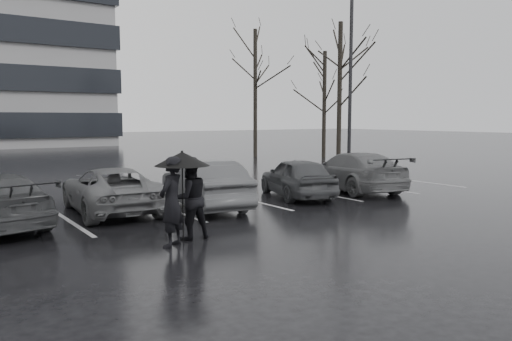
{
  "coord_description": "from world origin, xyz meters",
  "views": [
    {
      "loc": [
        -8.2,
        -10.86,
        2.62
      ],
      "look_at": [
        -0.0,
        1.0,
        1.1
      ],
      "focal_mm": 35.0,
      "sensor_mm": 36.0,
      "label": 1
    }
  ],
  "objects_px": {
    "lamp_post": "(350,80)",
    "tree_north": "(255,94)",
    "car_west_b": "(111,190)",
    "car_west_a": "(204,184)",
    "pedestrian_left": "(172,202)",
    "pedestrian_right": "(189,198)",
    "tree_ne": "(324,105)",
    "car_east": "(353,171)",
    "car_main": "(297,177)",
    "tree_east": "(339,94)"
  },
  "relations": [
    {
      "from": "lamp_post",
      "to": "tree_north",
      "type": "relative_size",
      "value": 1.15
    },
    {
      "from": "car_west_b",
      "to": "lamp_post",
      "type": "xyz_separation_m",
      "value": [
        13.14,
        3.83,
        3.84
      ]
    },
    {
      "from": "car_west_a",
      "to": "pedestrian_left",
      "type": "distance_m",
      "value": 4.46
    },
    {
      "from": "pedestrian_right",
      "to": "tree_ne",
      "type": "height_order",
      "value": "tree_ne"
    },
    {
      "from": "lamp_post",
      "to": "pedestrian_right",
      "type": "bearing_deg",
      "value": -148.23
    },
    {
      "from": "car_east",
      "to": "pedestrian_left",
      "type": "height_order",
      "value": "pedestrian_left"
    },
    {
      "from": "car_east",
      "to": "pedestrian_right",
      "type": "height_order",
      "value": "pedestrian_right"
    },
    {
      "from": "car_west_b",
      "to": "lamp_post",
      "type": "bearing_deg",
      "value": -158.95
    },
    {
      "from": "car_east",
      "to": "car_west_a",
      "type": "bearing_deg",
      "value": 12.95
    },
    {
      "from": "car_main",
      "to": "pedestrian_left",
      "type": "height_order",
      "value": "pedestrian_left"
    },
    {
      "from": "car_east",
      "to": "tree_north",
      "type": "distance_m",
      "value": 16.67
    },
    {
      "from": "car_west_a",
      "to": "car_east",
      "type": "bearing_deg",
      "value": -170.71
    },
    {
      "from": "car_west_b",
      "to": "pedestrian_right",
      "type": "xyz_separation_m",
      "value": [
        0.37,
        -4.08,
        0.27
      ]
    },
    {
      "from": "car_west_b",
      "to": "tree_ne",
      "type": "bearing_deg",
      "value": -143.6
    },
    {
      "from": "car_main",
      "to": "lamp_post",
      "type": "distance_m",
      "value": 9.38
    },
    {
      "from": "car_west_b",
      "to": "pedestrian_right",
      "type": "relative_size",
      "value": 2.52
    },
    {
      "from": "car_main",
      "to": "tree_east",
      "type": "distance_m",
      "value": 13.07
    },
    {
      "from": "car_east",
      "to": "lamp_post",
      "type": "xyz_separation_m",
      "value": [
        4.55,
        4.73,
        3.77
      ]
    },
    {
      "from": "tree_east",
      "to": "tree_ne",
      "type": "bearing_deg",
      "value": 57.99
    },
    {
      "from": "car_west_a",
      "to": "car_east",
      "type": "relative_size",
      "value": 0.88
    },
    {
      "from": "pedestrian_right",
      "to": "tree_east",
      "type": "xyz_separation_m",
      "value": [
        15.33,
        11.28,
        3.11
      ]
    },
    {
      "from": "tree_ne",
      "to": "tree_north",
      "type": "xyz_separation_m",
      "value": [
        -3.5,
        3.0,
        0.75
      ]
    },
    {
      "from": "tree_east",
      "to": "tree_north",
      "type": "relative_size",
      "value": 0.94
    },
    {
      "from": "car_main",
      "to": "lamp_post",
      "type": "bearing_deg",
      "value": -128.92
    },
    {
      "from": "pedestrian_left",
      "to": "tree_north",
      "type": "xyz_separation_m",
      "value": [
        14.92,
        18.65,
        3.32
      ]
    },
    {
      "from": "tree_east",
      "to": "pedestrian_left",
      "type": "bearing_deg",
      "value": -143.8
    },
    {
      "from": "car_west_a",
      "to": "car_east",
      "type": "height_order",
      "value": "same"
    },
    {
      "from": "lamp_post",
      "to": "tree_north",
      "type": "xyz_separation_m",
      "value": [
        1.55,
        10.37,
        -0.21
      ]
    },
    {
      "from": "tree_east",
      "to": "tree_north",
      "type": "bearing_deg",
      "value": 98.13
    },
    {
      "from": "car_west_b",
      "to": "lamp_post",
      "type": "height_order",
      "value": "lamp_post"
    },
    {
      "from": "pedestrian_left",
      "to": "lamp_post",
      "type": "xyz_separation_m",
      "value": [
        13.37,
        8.29,
        3.54
      ]
    },
    {
      "from": "tree_ne",
      "to": "car_main",
      "type": "bearing_deg",
      "value": -135.3
    },
    {
      "from": "car_main",
      "to": "tree_east",
      "type": "bearing_deg",
      "value": -122.53
    },
    {
      "from": "tree_north",
      "to": "pedestrian_right",
      "type": "bearing_deg",
      "value": -128.09
    },
    {
      "from": "car_main",
      "to": "tree_ne",
      "type": "bearing_deg",
      "value": -117.6
    },
    {
      "from": "pedestrian_right",
      "to": "lamp_post",
      "type": "bearing_deg",
      "value": -146.82
    },
    {
      "from": "car_main",
      "to": "tree_north",
      "type": "height_order",
      "value": "tree_north"
    },
    {
      "from": "pedestrian_right",
      "to": "tree_ne",
      "type": "distance_m",
      "value": 23.62
    },
    {
      "from": "car_main",
      "to": "pedestrian_right",
      "type": "relative_size",
      "value": 2.17
    },
    {
      "from": "car_west_a",
      "to": "lamp_post",
      "type": "height_order",
      "value": "lamp_post"
    },
    {
      "from": "car_main",
      "to": "tree_east",
      "type": "xyz_separation_m",
      "value": [
        9.71,
        8.08,
        3.34
      ]
    },
    {
      "from": "car_main",
      "to": "car_west_b",
      "type": "relative_size",
      "value": 0.86
    },
    {
      "from": "car_west_a",
      "to": "car_east",
      "type": "xyz_separation_m",
      "value": [
        6.12,
        0.02,
        0.0
      ]
    },
    {
      "from": "car_west_a",
      "to": "tree_north",
      "type": "bearing_deg",
      "value": -119.84
    },
    {
      "from": "pedestrian_left",
      "to": "lamp_post",
      "type": "relative_size",
      "value": 0.19
    },
    {
      "from": "car_west_b",
      "to": "car_east",
      "type": "bearing_deg",
      "value": 178.81
    },
    {
      "from": "car_east",
      "to": "car_main",
      "type": "bearing_deg",
      "value": 12.42
    },
    {
      "from": "car_main",
      "to": "car_east",
      "type": "distance_m",
      "value": 2.6
    },
    {
      "from": "pedestrian_left",
      "to": "car_east",
      "type": "bearing_deg",
      "value": 165.03
    },
    {
      "from": "pedestrian_right",
      "to": "tree_north",
      "type": "height_order",
      "value": "tree_north"
    }
  ]
}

